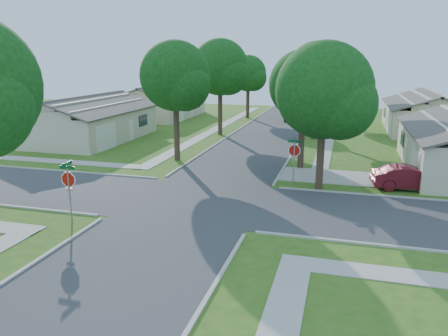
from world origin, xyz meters
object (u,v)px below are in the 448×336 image
tree_e_mid (317,73)px  tree_w_near (176,79)px  tree_ne_corner (325,95)px  car_curb_east (292,114)px  house_ne_far (427,117)px  car_curb_west (286,105)px  tree_e_near (304,88)px  tree_e_far (324,72)px  house_nw_near (90,124)px  stop_sign_sw (69,182)px  stop_sign_ne (294,152)px  tree_w_mid (221,70)px  tree_w_far (248,75)px  house_nw_far (161,106)px  car_driveway (409,178)px

tree_e_mid → tree_w_near: tree_e_mid is taller
tree_ne_corner → car_curb_east: 29.75m
tree_e_mid → house_ne_far: bearing=35.4°
car_curb_west → tree_e_near: bearing=94.2°
tree_e_mid → tree_e_far: (-0.00, 13.00, -0.27)m
tree_e_far → house_nw_near: bearing=-137.5°
tree_e_near → house_nw_near: tree_e_near is taller
car_curb_east → car_curb_west: size_ratio=1.15×
stop_sign_sw → tree_e_mid: 27.71m
stop_sign_ne → tree_e_mid: bearing=89.8°
tree_e_far → tree_w_near: bearing=-110.6°
tree_w_mid → house_ne_far: tree_w_mid is taller
tree_w_mid → house_nw_near: tree_w_mid is taller
tree_e_near → tree_e_far: (0.00, 25.00, 0.34)m
tree_w_far → tree_e_far: bearing=0.0°
tree_w_near → house_ne_far: bearing=44.1°
tree_ne_corner → car_curb_east: tree_ne_corner is taller
tree_e_mid → car_curb_west: size_ratio=2.31×
tree_w_far → car_curb_east: bearing=-8.7°
tree_e_mid → tree_e_far: bearing=90.0°
tree_e_mid → house_ne_far: 14.58m
stop_sign_ne → tree_w_far: 30.96m
stop_sign_ne → house_nw_far: (-20.69, 27.30, -0.51)m
stop_sign_sw → tree_ne_corner: 14.64m
tree_e_near → house_nw_near: (-20.74, 5.99, -4.13)m
tree_w_far → house_nw_far: 12.19m
tree_w_far → house_nw_near: (-11.34, -19.01, -3.99)m
tree_w_far → car_curb_west: (3.45, 11.41, -4.93)m
stop_sign_sw → car_curb_east: (5.90, 37.81, -1.25)m
tree_e_near → car_driveway: (6.75, -3.51, -4.93)m
stop_sign_ne → house_nw_near: 23.12m
tree_w_near → house_ne_far: (20.64, 19.99, -4.60)m
tree_e_far → car_curb_west: bearing=117.5°
tree_e_far → house_nw_near: size_ratio=0.64×
tree_e_near → car_curb_east: bearing=98.4°
stop_sign_ne → tree_e_near: 5.62m
tree_ne_corner → car_curb_west: (-7.56, 41.21, -5.01)m
tree_e_mid → house_ne_far: tree_e_mid is taller
tree_w_mid → house_ne_far: bearing=21.2°
tree_ne_corner → house_ne_far: tree_ne_corner is taller
stop_sign_ne → tree_e_near: (0.05, 4.31, 3.61)m
tree_e_near → car_curb_west: (-5.95, 36.41, -5.06)m
tree_e_far → car_curb_east: 6.36m
tree_e_mid → house_nw_far: (-20.75, 10.99, -4.74)m
house_nw_near → car_driveway: house_nw_near is taller
car_curb_east → tree_e_near: bearing=-85.6°
tree_e_far → tree_ne_corner: size_ratio=1.01×
house_nw_far → tree_e_near: bearing=-47.9°
stop_sign_sw → car_curb_west: (3.50, 50.12, -1.45)m
house_nw_near → house_nw_far: bearing=90.0°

